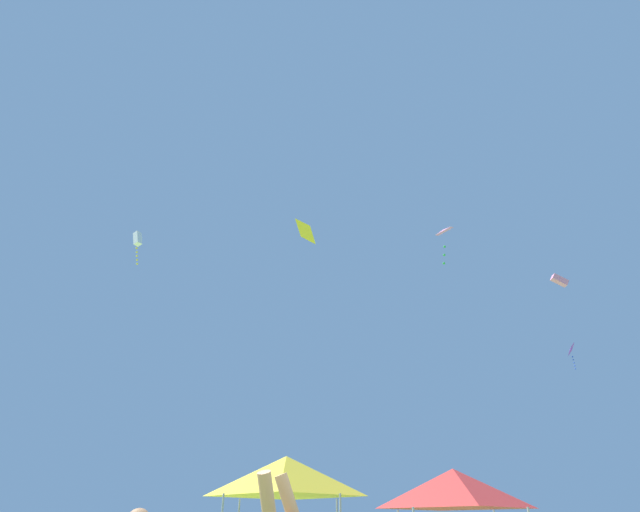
# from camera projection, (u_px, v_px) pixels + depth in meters

# --- Properties ---
(canopy_tent_yellow) EXTENTS (3.19, 3.19, 3.41)m
(canopy_tent_yellow) POSITION_uv_depth(u_px,v_px,m) (287.00, 476.00, 14.29)
(canopy_tent_yellow) COLOR #9E9EA3
(canopy_tent_yellow) RESTS_ON ground
(canopy_tent_red) EXTENTS (2.72, 2.72, 2.91)m
(canopy_tent_red) POSITION_uv_depth(u_px,v_px,m) (456.00, 488.00, 12.34)
(canopy_tent_red) COLOR #9E9EA3
(canopy_tent_red) RESTS_ON ground
(kite_white_box) EXTENTS (0.80, 0.72, 2.46)m
(kite_white_box) POSITION_uv_depth(u_px,v_px,m) (139.00, 240.00, 36.50)
(kite_white_box) COLOR white
(kite_purple_diamond) EXTENTS (0.60, 0.62, 1.44)m
(kite_purple_diamond) POSITION_uv_depth(u_px,v_px,m) (572.00, 350.00, 29.64)
(kite_purple_diamond) COLOR purple
(kite_pink_diamond) EXTENTS (1.24, 1.13, 2.23)m
(kite_pink_diamond) POSITION_uv_depth(u_px,v_px,m) (445.00, 232.00, 27.91)
(kite_pink_diamond) COLOR pink
(kite_pink_box) EXTENTS (0.94, 0.39, 0.74)m
(kite_pink_box) POSITION_uv_depth(u_px,v_px,m) (561.00, 280.00, 29.24)
(kite_pink_box) COLOR pink
(kite_yellow_diamond) EXTENTS (1.30, 1.26, 1.06)m
(kite_yellow_diamond) POSITION_uv_depth(u_px,v_px,m) (308.00, 231.00, 28.80)
(kite_yellow_diamond) COLOR yellow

